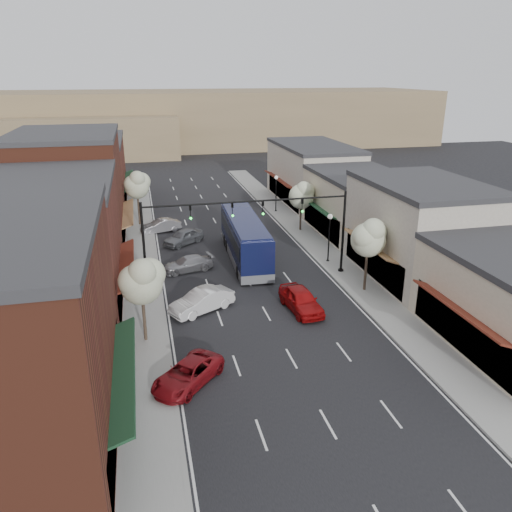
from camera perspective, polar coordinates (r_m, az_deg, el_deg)
ground at (r=33.43m, az=2.05°, el=-8.11°), size 160.00×160.00×0.00m
sidewalk_left at (r=49.46m, az=-13.11°, el=1.07°), size 2.80×73.00×0.15m
sidewalk_right at (r=52.05m, az=5.68°, el=2.48°), size 2.80×73.00×0.15m
curb_left at (r=49.46m, az=-11.49°, el=1.20°), size 0.25×73.00×0.17m
curb_right at (r=51.63m, az=4.20°, el=2.37°), size 0.25×73.00×0.17m
bldg_left_midnear at (r=36.70m, az=-22.49°, el=0.86°), size 10.14×14.10×9.40m
bldg_left_midfar at (r=49.89m, az=-20.37°, el=6.87°), size 10.14×14.10×10.90m
bldg_left_far at (r=65.73m, az=-18.75°, el=8.92°), size 10.14×18.10×8.40m
bldg_right_midnear at (r=42.30m, az=18.17°, el=2.78°), size 9.14×12.10×7.90m
bldg_right_midfar at (r=52.68m, az=11.47°, el=5.88°), size 9.14×12.10×6.40m
bldg_right_far at (r=65.25m, az=6.46°, el=9.33°), size 9.14×16.10×7.40m
hill_far at (r=119.03m, az=-9.68°, el=15.21°), size 120.00×30.00×12.00m
hill_near at (r=108.39m, az=-22.75°, el=12.44°), size 50.00×20.00×8.00m
signal_mast_right at (r=40.37m, az=6.89°, el=3.92°), size 8.22×0.46×7.00m
signal_mast_left at (r=38.13m, az=-9.24°, el=2.82°), size 8.22×0.46×7.00m
tree_right_near at (r=37.90m, az=12.83°, el=2.19°), size 2.85×2.65×5.95m
tree_right_far at (r=52.32m, az=5.27°, el=7.03°), size 2.85×2.65×5.43m
tree_left_near at (r=30.61m, az=-12.93°, el=-2.66°), size 2.85×2.65×5.69m
tree_left_far at (r=55.46m, az=-13.44°, el=7.97°), size 2.85×2.65×6.13m
lamp_post_near at (r=43.83m, az=8.39°, el=2.95°), size 0.44×0.44×4.44m
lamp_post_far at (r=59.89m, az=2.32°, el=7.82°), size 0.44×0.44×4.44m
coach_bus at (r=44.45m, az=-1.28°, el=2.04°), size 3.26×12.61×3.82m
red_hatchback at (r=35.42m, az=5.16°, el=-5.00°), size 2.41×4.96×1.63m
parked_car_a at (r=27.79m, az=-7.81°, el=-13.21°), size 4.64×4.80×1.27m
parked_car_b at (r=35.38m, az=-6.20°, el=-5.13°), size 4.96×3.73×1.56m
parked_car_c at (r=42.61m, az=-7.81°, el=-0.91°), size 4.64×2.70×1.27m
parked_car_d at (r=49.35m, az=-8.30°, el=2.18°), size 4.53×4.08×1.49m
parked_car_e at (r=53.56m, az=-10.82°, el=3.41°), size 4.39×2.55×1.37m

